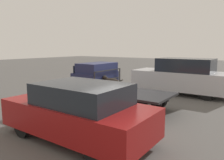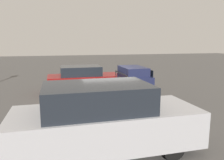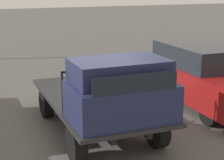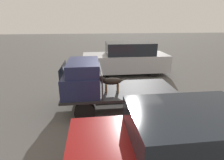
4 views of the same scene
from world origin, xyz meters
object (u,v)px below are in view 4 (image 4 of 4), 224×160
at_px(parked_sedan, 181,146).
at_px(parked_pickup_far, 126,59).
at_px(dog, 110,81).
at_px(flatbed_truck, 119,94).

xyz_separation_m(parked_sedan, parked_pickup_far, (-0.40, -7.71, 0.16)).
bearing_deg(parked_sedan, dog, -73.73).
relative_size(dog, parked_sedan, 0.24).
relative_size(flatbed_truck, parked_pickup_far, 0.81).
bearing_deg(parked_sedan, parked_pickup_far, -96.17).
height_order(parked_sedan, parked_pickup_far, parked_pickup_far).
bearing_deg(flatbed_truck, parked_pickup_far, -104.35).
height_order(flatbed_truck, parked_pickup_far, parked_pickup_far).
xyz_separation_m(dog, parked_pickup_far, (-1.49, -4.63, -0.20)).
bearing_deg(dog, parked_sedan, 91.77).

